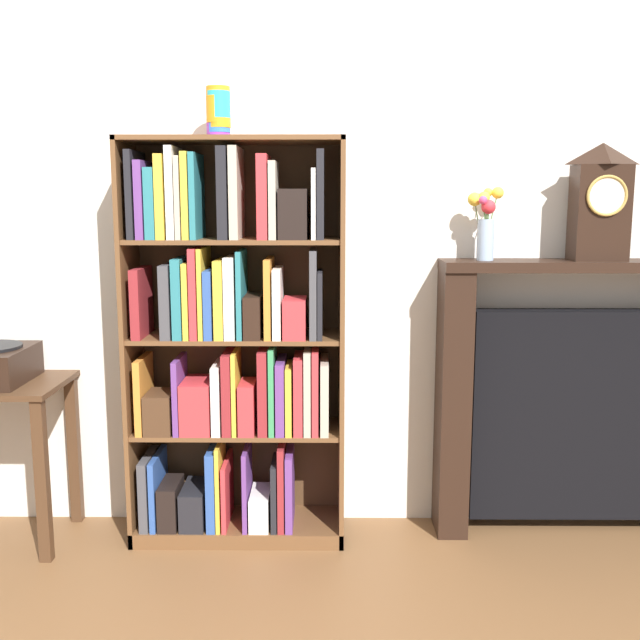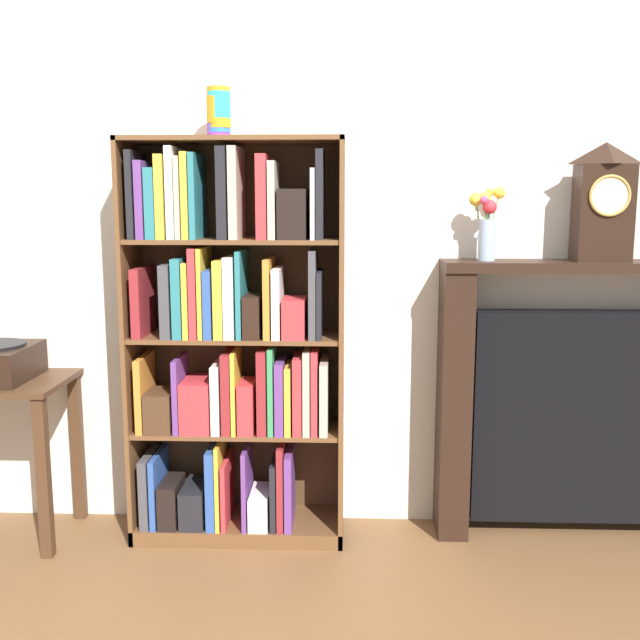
% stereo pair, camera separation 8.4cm
% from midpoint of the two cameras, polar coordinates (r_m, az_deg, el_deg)
% --- Properties ---
extents(ground_plane, '(8.23, 6.40, 0.02)m').
position_cam_midpoint_polar(ground_plane, '(3.11, -5.61, -16.89)').
color(ground_plane, brown).
extents(wall_back, '(5.23, 0.08, 2.60)m').
position_cam_midpoint_polar(wall_back, '(3.04, -1.00, 8.20)').
color(wall_back, silver).
rests_on(wall_back, ground).
extents(bookshelf, '(0.85, 0.30, 1.59)m').
position_cam_midpoint_polar(bookshelf, '(2.93, -5.95, -2.42)').
color(bookshelf, brown).
rests_on(bookshelf, ground).
extents(cup_stack, '(0.09, 0.09, 0.18)m').
position_cam_midpoint_polar(cup_stack, '(2.89, -6.99, 15.66)').
color(cup_stack, purple).
rests_on(cup_stack, bookshelf).
extents(fireplace_mantel, '(1.21, 0.22, 1.12)m').
position_cam_midpoint_polar(fireplace_mantel, '(3.19, 20.82, -6.03)').
color(fireplace_mantel, black).
rests_on(fireplace_mantel, ground).
extents(mantel_clock, '(0.21, 0.14, 0.45)m').
position_cam_midpoint_polar(mantel_clock, '(3.06, 21.84, 8.47)').
color(mantel_clock, black).
rests_on(mantel_clock, fireplace_mantel).
extents(flower_vase, '(0.15, 0.13, 0.28)m').
position_cam_midpoint_polar(flower_vase, '(2.95, 13.61, 7.48)').
color(flower_vase, '#99B2D1').
rests_on(flower_vase, fireplace_mantel).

